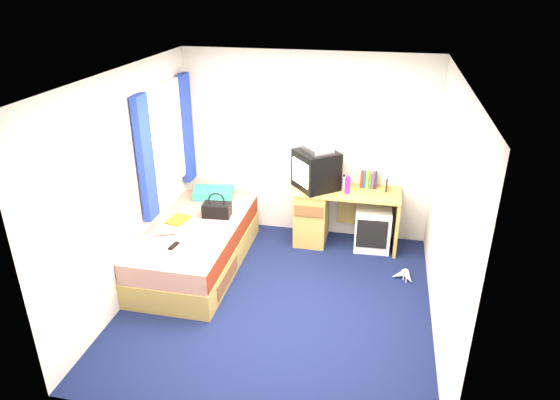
% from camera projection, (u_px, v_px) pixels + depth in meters
% --- Properties ---
extents(ground, '(3.40, 3.40, 0.00)m').
position_uv_depth(ground, '(278.00, 301.00, 5.38)').
color(ground, '#0C1438').
rests_on(ground, ground).
extents(room_shell, '(3.40, 3.40, 3.40)m').
position_uv_depth(room_shell, '(278.00, 176.00, 4.78)').
color(room_shell, white).
rests_on(room_shell, ground).
extents(bed, '(1.01, 2.00, 0.54)m').
position_uv_depth(bed, '(197.00, 246.00, 5.93)').
color(bed, tan).
rests_on(bed, ground).
extents(pillow, '(0.56, 0.42, 0.11)m').
position_uv_depth(pillow, '(214.00, 193.00, 6.55)').
color(pillow, '#1A6CAF').
rests_on(pillow, bed).
extents(desk, '(1.30, 0.55, 0.75)m').
position_uv_depth(desk, '(325.00, 213.00, 6.43)').
color(desk, tan).
rests_on(desk, ground).
extents(storage_cube, '(0.46, 0.46, 0.55)m').
position_uv_depth(storage_cube, '(372.00, 228.00, 6.35)').
color(storage_cube, white).
rests_on(storage_cube, ground).
extents(crt_tv, '(0.66, 0.66, 0.48)m').
position_uv_depth(crt_tv, '(316.00, 170.00, 6.22)').
color(crt_tv, black).
rests_on(crt_tv, desk).
extents(vcr, '(0.45, 0.47, 0.07)m').
position_uv_depth(vcr, '(317.00, 148.00, 6.10)').
color(vcr, silver).
rests_on(vcr, crt_tv).
extents(book_row, '(0.20, 0.13, 0.20)m').
position_uv_depth(book_row, '(369.00, 180.00, 6.30)').
color(book_row, maroon).
rests_on(book_row, desk).
extents(picture_frame, '(0.02, 0.12, 0.14)m').
position_uv_depth(picture_frame, '(387.00, 185.00, 6.21)').
color(picture_frame, black).
rests_on(picture_frame, desk).
extents(pink_water_bottle, '(0.08, 0.08, 0.21)m').
position_uv_depth(pink_water_bottle, '(347.00, 186.00, 6.11)').
color(pink_water_bottle, '#E21F8E').
rests_on(pink_water_bottle, desk).
extents(aerosol_can, '(0.06, 0.06, 0.17)m').
position_uv_depth(aerosol_can, '(344.00, 183.00, 6.25)').
color(aerosol_can, white).
rests_on(aerosol_can, desk).
extents(handbag, '(0.34, 0.21, 0.31)m').
position_uv_depth(handbag, '(217.00, 209.00, 6.01)').
color(handbag, black).
rests_on(handbag, bed).
extents(towel, '(0.32, 0.28, 0.09)m').
position_uv_depth(towel, '(208.00, 233.00, 5.56)').
color(towel, white).
rests_on(towel, bed).
extents(magazine, '(0.26, 0.31, 0.01)m').
position_uv_depth(magazine, '(178.00, 220.00, 5.94)').
color(magazine, yellow).
rests_on(magazine, bed).
extents(water_bottle, '(0.21, 0.14, 0.07)m').
position_uv_depth(water_bottle, '(167.00, 232.00, 5.61)').
color(water_bottle, silver).
rests_on(water_bottle, bed).
extents(colour_swatch_fan, '(0.23, 0.12, 0.01)m').
position_uv_depth(colour_swatch_fan, '(189.00, 248.00, 5.34)').
color(colour_swatch_fan, yellow).
rests_on(colour_swatch_fan, bed).
extents(remote_control, '(0.07, 0.17, 0.02)m').
position_uv_depth(remote_control, '(174.00, 246.00, 5.37)').
color(remote_control, black).
rests_on(remote_control, bed).
extents(window_assembly, '(0.11, 1.42, 1.40)m').
position_uv_depth(window_assembly, '(166.00, 141.00, 5.89)').
color(window_assembly, silver).
rests_on(window_assembly, room_shell).
extents(white_heels, '(0.30, 0.25, 0.09)m').
position_uv_depth(white_heels, '(404.00, 276.00, 5.76)').
color(white_heels, silver).
rests_on(white_heels, ground).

